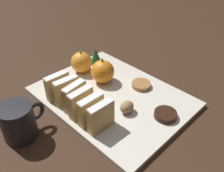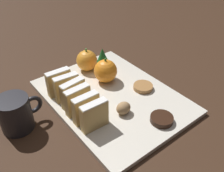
% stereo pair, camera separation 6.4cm
% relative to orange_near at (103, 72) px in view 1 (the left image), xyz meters
% --- Properties ---
extents(ground_plane, '(6.00, 6.00, 0.00)m').
position_rel_orange_near_xyz_m(ground_plane, '(-0.03, -0.06, -0.04)').
color(ground_plane, '#382316').
extents(serving_platter, '(0.29, 0.39, 0.01)m').
position_rel_orange_near_xyz_m(serving_platter, '(-0.03, -0.06, -0.04)').
color(serving_platter, silver).
rests_on(serving_platter, ground_plane).
extents(stollen_slice_front, '(0.06, 0.02, 0.07)m').
position_rel_orange_near_xyz_m(stollen_slice_front, '(-0.13, -0.13, 0.00)').
color(stollen_slice_front, tan).
rests_on(stollen_slice_front, serving_platter).
extents(stollen_slice_second, '(0.06, 0.02, 0.07)m').
position_rel_orange_near_xyz_m(stollen_slice_second, '(-0.13, -0.10, 0.00)').
color(stollen_slice_second, tan).
rests_on(stollen_slice_second, serving_platter).
extents(stollen_slice_third, '(0.06, 0.02, 0.07)m').
position_rel_orange_near_xyz_m(stollen_slice_third, '(-0.13, -0.07, 0.00)').
color(stollen_slice_third, tan).
rests_on(stollen_slice_third, serving_platter).
extents(stollen_slice_fourth, '(0.07, 0.03, 0.07)m').
position_rel_orange_near_xyz_m(stollen_slice_fourth, '(-0.13, -0.04, 0.00)').
color(stollen_slice_fourth, tan).
rests_on(stollen_slice_fourth, serving_platter).
extents(stollen_slice_fifth, '(0.07, 0.02, 0.07)m').
position_rel_orange_near_xyz_m(stollen_slice_fifth, '(-0.13, -0.00, 0.00)').
color(stollen_slice_fifth, tan).
rests_on(stollen_slice_fifth, serving_platter).
extents(stollen_slice_sixth, '(0.06, 0.02, 0.07)m').
position_rel_orange_near_xyz_m(stollen_slice_sixth, '(-0.13, 0.03, 0.00)').
color(stollen_slice_sixth, tan).
rests_on(stollen_slice_sixth, serving_platter).
extents(orange_near, '(0.07, 0.07, 0.07)m').
position_rel_orange_near_xyz_m(orange_near, '(0.00, 0.00, 0.00)').
color(orange_near, orange).
rests_on(orange_near, serving_platter).
extents(orange_far, '(0.06, 0.06, 0.07)m').
position_rel_orange_near_xyz_m(orange_far, '(-0.01, 0.08, -0.00)').
color(orange_far, orange).
rests_on(orange_far, serving_platter).
extents(walnut, '(0.04, 0.03, 0.03)m').
position_rel_orange_near_xyz_m(walnut, '(-0.05, -0.13, -0.02)').
color(walnut, '#9E7A51').
rests_on(walnut, serving_platter).
extents(chocolate_cookie, '(0.05, 0.05, 0.01)m').
position_rel_orange_near_xyz_m(chocolate_cookie, '(0.00, -0.21, -0.03)').
color(chocolate_cookie, black).
rests_on(chocolate_cookie, serving_platter).
extents(gingerbread_cookie, '(0.05, 0.05, 0.01)m').
position_rel_orange_near_xyz_m(gingerbread_cookie, '(0.06, -0.09, -0.03)').
color(gingerbread_cookie, '#A3703D').
rests_on(gingerbread_cookie, serving_platter).
extents(evergreen_sprig, '(0.04, 0.04, 0.05)m').
position_rel_orange_near_xyz_m(evergreen_sprig, '(0.05, 0.09, -0.01)').
color(evergreen_sprig, '#195623').
rests_on(evergreen_sprig, serving_platter).
extents(coffee_mug, '(0.10, 0.07, 0.08)m').
position_rel_orange_near_xyz_m(coffee_mug, '(-0.26, -0.01, -0.00)').
color(coffee_mug, '#232328').
rests_on(coffee_mug, ground_plane).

